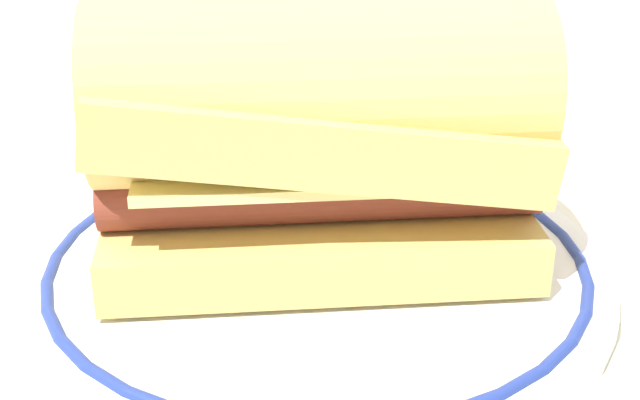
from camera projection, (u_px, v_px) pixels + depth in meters
ground_plane at (329, 312)px, 0.43m from camera, size 1.50×1.50×0.00m
plate at (320, 266)px, 0.46m from camera, size 0.30×0.30×0.01m
sausage_sandwich at (320, 131)px, 0.43m from camera, size 0.22×0.12×0.13m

